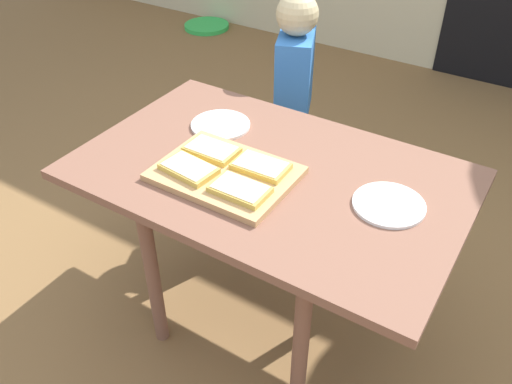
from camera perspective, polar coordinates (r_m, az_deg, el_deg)
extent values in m
plane|color=brown|center=(2.12, 1.13, -13.13)|extent=(16.00, 16.00, 0.00)
cube|color=brown|center=(1.65, 1.41, 1.90)|extent=(1.19, 0.75, 0.03)
cylinder|color=brown|center=(1.85, -10.99, -8.52)|extent=(0.05, 0.05, 0.66)
cylinder|color=brown|center=(1.63, 4.75, -16.30)|extent=(0.05, 0.05, 0.66)
cylinder|color=brown|center=(2.17, -1.27, 0.45)|extent=(0.05, 0.05, 0.66)
cylinder|color=brown|center=(1.99, 12.52, -4.78)|extent=(0.05, 0.05, 0.66)
cube|color=tan|center=(1.62, -3.29, 1.97)|extent=(0.41, 0.30, 0.02)
cube|color=gold|center=(1.61, 0.51, 2.75)|extent=(0.17, 0.11, 0.02)
cube|color=beige|center=(1.61, 0.51, 3.05)|extent=(0.15, 0.10, 0.00)
cube|color=gold|center=(1.52, -1.66, 0.23)|extent=(0.17, 0.10, 0.02)
cube|color=beige|center=(1.51, -1.67, 0.54)|extent=(0.15, 0.09, 0.00)
cube|color=gold|center=(1.69, -4.74, 4.49)|extent=(0.17, 0.10, 0.02)
cube|color=beige|center=(1.69, -4.76, 4.78)|extent=(0.15, 0.09, 0.00)
cube|color=gold|center=(1.61, -7.17, 2.48)|extent=(0.18, 0.12, 0.02)
cube|color=beige|center=(1.61, -7.20, 2.78)|extent=(0.16, 0.11, 0.00)
cylinder|color=white|center=(1.55, 13.97, -1.31)|extent=(0.21, 0.21, 0.01)
cylinder|color=white|center=(1.87, -3.80, 7.15)|extent=(0.21, 0.21, 0.01)
cylinder|color=#2D4A6B|center=(2.54, 3.88, 4.44)|extent=(0.09, 0.09, 0.52)
cylinder|color=#2D4A6B|center=(2.42, 3.51, 2.67)|extent=(0.09, 0.09, 0.52)
cube|color=blue|center=(2.27, 4.13, 12.45)|extent=(0.22, 0.28, 0.33)
sphere|color=#C9B587|center=(2.18, 4.43, 18.38)|extent=(0.17, 0.17, 0.17)
cylinder|color=green|center=(4.71, -5.28, 17.20)|extent=(0.37, 0.37, 0.03)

